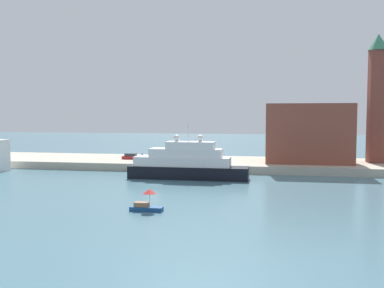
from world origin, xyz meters
The scene contains 9 objects.
ground centered at (0.00, 0.00, 0.00)m, with size 400.00×400.00×0.00m, color slate.
quay_dock centered at (0.00, 26.75, 0.82)m, with size 110.00×21.50×1.65m, color #B7AD99.
large_yacht centered at (4.52, 7.89, 2.87)m, with size 23.09×4.76×10.58m.
small_motorboat centered at (4.87, -20.12, 1.04)m, with size 4.23×1.68×2.86m.
harbor_building centered at (28.62, 26.59, 8.19)m, with size 18.56×12.17×13.09m, color brown.
bell_tower centered at (43.40, 28.39, 16.82)m, with size 4.44×4.44×28.36m.
parked_car centered at (-12.56, 25.45, 2.23)m, with size 4.47×1.63×1.35m.
person_figure centered at (-9.04, 22.90, 2.50)m, with size 0.36×0.36×1.82m.
mooring_bollard centered at (-0.05, 17.28, 2.01)m, with size 0.41×0.41×0.73m, color black.
Camera 1 is at (20.42, -71.76, 12.31)m, focal length 39.71 mm.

